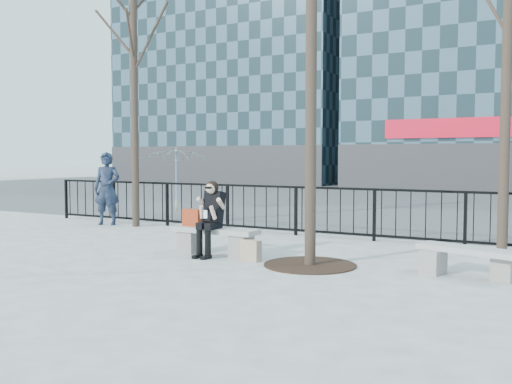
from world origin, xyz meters
The scene contains 13 objects.
ground centered at (0.00, 0.00, 0.00)m, with size 120.00×120.00×0.00m, color gray.
street_surface centered at (0.00, 15.00, 0.00)m, with size 60.00×23.00×0.01m, color #474747.
railing centered at (0.00, 3.00, 0.55)m, with size 14.00×0.06×1.10m.
building_left centered at (-15.00, 27.00, 11.30)m, with size 16.20×10.20×22.60m.
tree_left centered at (-4.00, 2.50, 4.86)m, with size 2.80×2.80×6.50m.
tree_grate centered at (1.90, -0.10, 0.01)m, with size 1.50×1.50×0.02m, color black.
bench_main centered at (0.00, 0.00, 0.30)m, with size 1.65×0.46×0.49m.
bench_second centered at (4.28, 0.21, 0.27)m, with size 1.50×0.42×0.44m.
seated_woman centered at (0.00, -0.16, 0.67)m, with size 0.50×0.64×1.34m.
handbag centered at (-0.49, 0.02, 0.65)m, with size 0.38×0.18×0.31m, color #992F12.
shopping_bag centered at (0.85, -0.20, 0.18)m, with size 0.38×0.14×0.36m, color #CCAF90.
standing_man centered at (-4.85, 2.39, 0.94)m, with size 0.68×0.45×1.87m, color black.
vendor_umbrella centered at (-5.56, 6.19, 1.03)m, with size 2.25×2.30×2.07m, color yellow.
Camera 1 is at (5.56, -8.51, 1.78)m, focal length 40.00 mm.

